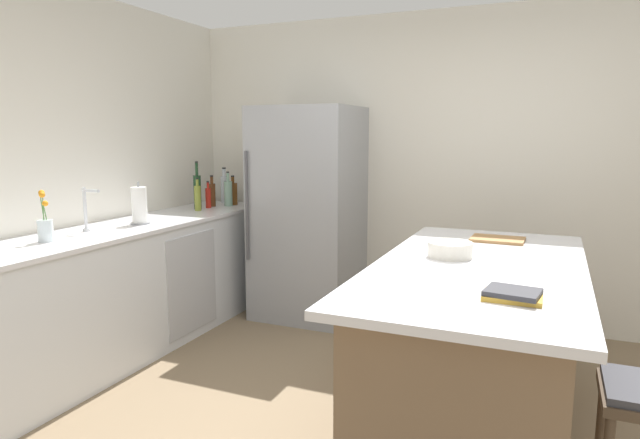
{
  "coord_description": "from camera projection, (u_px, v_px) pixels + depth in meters",
  "views": [
    {
      "loc": [
        0.76,
        -2.45,
        1.59
      ],
      "look_at": [
        -0.72,
        1.01,
        1.0
      ],
      "focal_mm": 30.69,
      "sensor_mm": 36.0,
      "label": 1
    }
  ],
  "objects": [
    {
      "name": "whiskey_bottle",
      "position": [
        233.0,
        193.0,
        5.1
      ],
      "size": [
        0.08,
        0.08,
        0.27
      ],
      "color": "brown",
      "rests_on": "counter_run_left"
    },
    {
      "name": "hot_sauce_bottle",
      "position": [
        208.0,
        197.0,
        4.89
      ],
      "size": [
        0.05,
        0.05,
        0.24
      ],
      "color": "red",
      "rests_on": "counter_run_left"
    },
    {
      "name": "mixing_bowl",
      "position": [
        450.0,
        249.0,
        3.0
      ],
      "size": [
        0.24,
        0.24,
        0.08
      ],
      "color": "silver",
      "rests_on": "kitchen_island"
    },
    {
      "name": "wall_left",
      "position": [
        12.0,
        179.0,
        3.52
      ],
      "size": [
        0.1,
        6.0,
        2.6
      ],
      "primitive_type": "cube",
      "color": "silver",
      "rests_on": "ground_plane"
    },
    {
      "name": "flower_vase",
      "position": [
        45.0,
        227.0,
        3.34
      ],
      "size": [
        0.09,
        0.09,
        0.32
      ],
      "color": "silver",
      "rests_on": "counter_run_left"
    },
    {
      "name": "counter_run_left",
      "position": [
        123.0,
        290.0,
        3.98
      ],
      "size": [
        0.67,
        3.18,
        0.94
      ],
      "color": "silver",
      "rests_on": "ground_plane"
    },
    {
      "name": "gin_bottle",
      "position": [
        228.0,
        193.0,
        5.02
      ],
      "size": [
        0.07,
        0.07,
        0.32
      ],
      "color": "#8CB79E",
      "rests_on": "counter_run_left"
    },
    {
      "name": "wall_rear",
      "position": [
        457.0,
        169.0,
        4.61
      ],
      "size": [
        6.0,
        0.1,
        2.6
      ],
      "primitive_type": "cube",
      "color": "silver",
      "rests_on": "ground_plane"
    },
    {
      "name": "cutting_board",
      "position": [
        498.0,
        239.0,
        3.47
      ],
      "size": [
        0.33,
        0.25,
        0.02
      ],
      "color": "#9E7042",
      "rests_on": "kitchen_island"
    },
    {
      "name": "cookbook_stack",
      "position": [
        512.0,
        295.0,
        2.23
      ],
      "size": [
        0.23,
        0.2,
        0.04
      ],
      "color": "gold",
      "rests_on": "kitchen_island"
    },
    {
      "name": "olive_oil_bottle",
      "position": [
        198.0,
        197.0,
        4.71
      ],
      "size": [
        0.06,
        0.06,
        0.28
      ],
      "color": "olive",
      "rests_on": "counter_run_left"
    },
    {
      "name": "wine_bottle",
      "position": [
        197.0,
        191.0,
        4.8
      ],
      "size": [
        0.07,
        0.07,
        0.42
      ],
      "color": "#19381E",
      "rests_on": "counter_run_left"
    },
    {
      "name": "sink_faucet",
      "position": [
        87.0,
        209.0,
        3.68
      ],
      "size": [
        0.15,
        0.05,
        0.3
      ],
      "color": "silver",
      "rests_on": "counter_run_left"
    },
    {
      "name": "syrup_bottle",
      "position": [
        212.0,
        194.0,
        4.99
      ],
      "size": [
        0.06,
        0.06,
        0.28
      ],
      "color": "#5B3319",
      "rests_on": "counter_run_left"
    },
    {
      "name": "soda_bottle",
      "position": [
        224.0,
        188.0,
        5.26
      ],
      "size": [
        0.07,
        0.07,
        0.34
      ],
      "color": "silver",
      "rests_on": "counter_run_left"
    },
    {
      "name": "refrigerator",
      "position": [
        308.0,
        213.0,
        4.75
      ],
      "size": [
        0.84,
        0.77,
        1.82
      ],
      "color": "#93969B",
      "rests_on": "ground_plane"
    },
    {
      "name": "paper_towel_roll",
      "position": [
        139.0,
        206.0,
        4.0
      ],
      "size": [
        0.14,
        0.14,
        0.31
      ],
      "color": "gray",
      "rests_on": "counter_run_left"
    },
    {
      "name": "kitchen_island",
      "position": [
        476.0,
        347.0,
        2.91
      ],
      "size": [
        1.03,
        2.1,
        0.92
      ],
      "color": "#7A6047",
      "rests_on": "ground_plane"
    }
  ]
}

